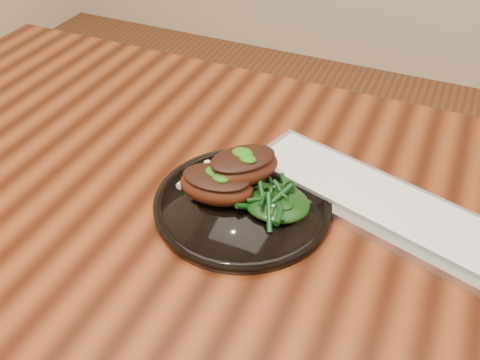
# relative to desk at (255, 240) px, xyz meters

# --- Properties ---
(desk) EXTENTS (1.60, 0.80, 0.75)m
(desk) POSITION_rel_desk_xyz_m (0.00, 0.00, 0.00)
(desk) COLOR black
(desk) RESTS_ON ground
(plate) EXTENTS (0.27, 0.27, 0.02)m
(plate) POSITION_rel_desk_xyz_m (-0.01, -0.02, 0.09)
(plate) COLOR black
(plate) RESTS_ON desk
(lamb_chop_front) EXTENTS (0.12, 0.09, 0.05)m
(lamb_chop_front) POSITION_rel_desk_xyz_m (-0.05, -0.03, 0.12)
(lamb_chop_front) COLOR #471C0D
(lamb_chop_front) RESTS_ON plate
(lamb_chop_back) EXTENTS (0.13, 0.13, 0.05)m
(lamb_chop_back) POSITION_rel_desk_xyz_m (-0.03, 0.01, 0.14)
(lamb_chop_back) COLOR #471C0D
(lamb_chop_back) RESTS_ON plate
(herb_smear) EXTENTS (0.09, 0.06, 0.01)m
(herb_smear) POSITION_rel_desk_xyz_m (-0.05, 0.04, 0.10)
(herb_smear) COLOR #114F08
(herb_smear) RESTS_ON plate
(greens_heap) EXTENTS (0.10, 0.09, 0.04)m
(greens_heap) POSITION_rel_desk_xyz_m (0.04, -0.01, 0.11)
(greens_heap) COLOR black
(greens_heap) RESTS_ON plate
(keyboard) EXTENTS (0.48, 0.26, 0.02)m
(keyboard) POSITION_rel_desk_xyz_m (0.18, 0.06, 0.09)
(keyboard) COLOR #B6B8BB
(keyboard) RESTS_ON desk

